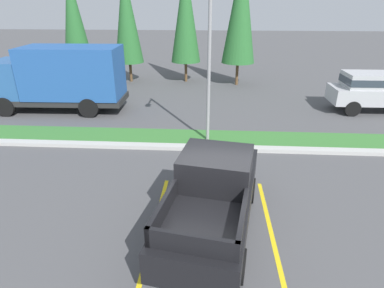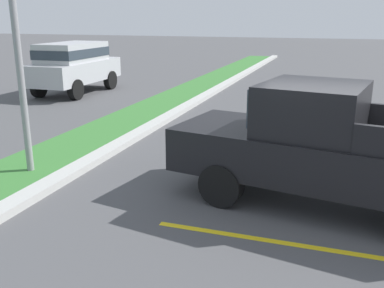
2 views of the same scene
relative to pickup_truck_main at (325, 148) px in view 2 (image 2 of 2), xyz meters
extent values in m
plane|color=#4C4C4F|center=(0.10, -0.07, -1.04)|extent=(120.00, 120.00, 0.00)
cube|color=yellow|center=(-1.56, -0.05, -1.04)|extent=(0.12, 4.80, 0.01)
cube|color=yellow|center=(1.54, -0.05, -1.04)|extent=(0.12, 4.80, 0.01)
cube|color=#B2B2AD|center=(0.10, 4.93, -0.97)|extent=(56.00, 0.40, 0.15)
cube|color=#387533|center=(0.10, 6.03, -1.01)|extent=(56.00, 1.80, 0.06)
cylinder|color=black|center=(-0.58, 1.62, -0.66)|extent=(0.41, 0.80, 0.76)
cylinder|color=black|center=(1.10, 1.33, -0.66)|extent=(0.41, 0.80, 0.76)
cube|color=black|center=(-0.01, -0.05, -0.16)|extent=(2.78, 5.45, 0.76)
cube|color=black|center=(0.04, 0.25, 0.64)|extent=(2.01, 1.88, 0.84)
cube|color=#2D3842|center=(0.19, 1.05, 0.69)|extent=(1.60, 0.34, 0.63)
cube|color=silver|center=(0.43, 2.46, -0.40)|extent=(1.81, 0.47, 0.28)
cylinder|color=black|center=(9.99, 11.29, -0.64)|extent=(0.80, 0.27, 0.80)
cylinder|color=black|center=(10.01, 9.59, -0.64)|extent=(0.80, 0.27, 0.80)
cylinder|color=black|center=(7.19, 11.26, -0.64)|extent=(0.80, 0.27, 0.80)
cylinder|color=black|center=(7.21, 9.56, -0.64)|extent=(0.80, 0.27, 0.80)
cube|color=#B2B2B7|center=(8.60, 10.42, -0.12)|extent=(4.62, 1.89, 0.84)
cube|color=#B2B2B7|center=(8.45, 10.42, 0.68)|extent=(3.12, 1.71, 0.76)
cube|color=#2D3842|center=(8.45, 10.42, 0.66)|extent=(3.16, 1.75, 0.36)
cylinder|color=gray|center=(-0.26, 5.83, 2.30)|extent=(0.14, 0.14, 6.69)
camera|label=1|loc=(-0.10, -7.03, 4.57)|focal=30.23mm
camera|label=2|loc=(-7.36, -0.15, 2.12)|focal=40.99mm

